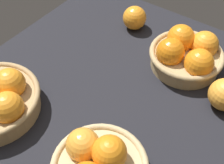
# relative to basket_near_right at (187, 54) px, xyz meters

# --- Properties ---
(market_tray) EXTENTS (0.84, 0.72, 0.03)m
(market_tray) POSITION_rel_basket_near_right_xyz_m (-0.20, 0.14, -0.06)
(market_tray) COLOR black
(market_tray) RESTS_ON ground
(basket_near_right) EXTENTS (0.21, 0.21, 0.11)m
(basket_near_right) POSITION_rel_basket_near_right_xyz_m (0.00, 0.00, 0.00)
(basket_near_right) COLOR tan
(basket_near_right) RESTS_ON market_tray
(loose_orange_front_gap) EXTENTS (0.08, 0.08, 0.08)m
(loose_orange_front_gap) POSITION_rel_basket_near_right_xyz_m (0.07, 0.21, -0.01)
(loose_orange_front_gap) COLOR orange
(loose_orange_front_gap) RESTS_ON market_tray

